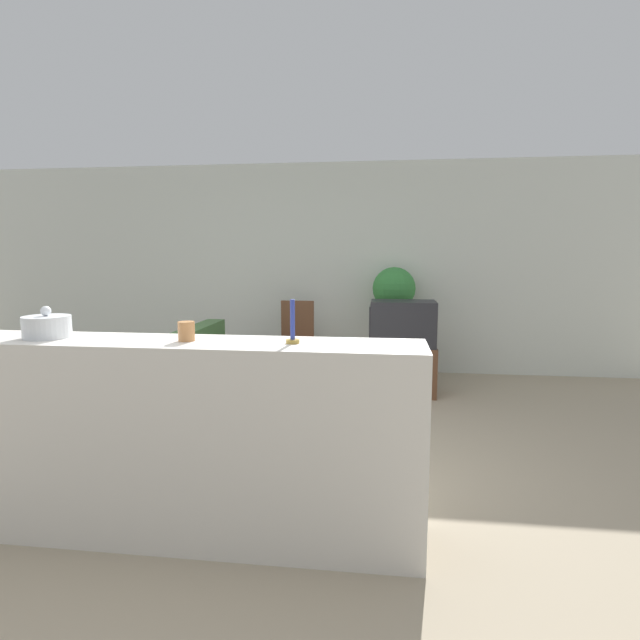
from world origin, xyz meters
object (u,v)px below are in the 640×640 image
wooden_chair (296,339)px  potted_plant (394,290)px  decorative_bowl (47,327)px  couch (215,387)px  television (402,323)px

wooden_chair → potted_plant: potted_plant is taller
potted_plant → decorative_bowl: bearing=-117.3°
couch → decorative_bowl: size_ratio=8.20×
decorative_bowl → couch: bearing=83.2°
decorative_bowl → television: bearing=56.0°
television → decorative_bowl: bearing=-124.0°
television → potted_plant: size_ratio=1.16×
television → decorative_bowl: 3.62m
television → potted_plant: bearing=96.2°
wooden_chair → potted_plant: bearing=21.9°
wooden_chair → decorative_bowl: bearing=-103.4°
couch → wooden_chair: bearing=67.4°
decorative_bowl → potted_plant: bearing=62.7°
couch → television: bearing=30.0°
couch → potted_plant: (1.70, 1.78, 0.82)m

